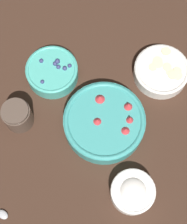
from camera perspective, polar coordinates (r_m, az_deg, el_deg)
ground_plane at (r=1.12m, az=-4.33°, el=-1.37°), size 4.00×4.00×0.00m
bowl_strawberries at (r=1.08m, az=1.69°, el=-1.52°), size 0.24×0.24×0.08m
bowl_blueberries at (r=1.15m, az=-6.32°, el=6.13°), size 0.16×0.16×0.06m
bowl_bananas at (r=1.17m, az=10.30°, el=6.16°), size 0.17×0.17×0.04m
bowl_cream at (r=1.05m, az=6.00°, el=-12.00°), size 0.12×0.12×0.06m
jar_chocolate at (r=1.10m, az=-11.48°, el=-0.59°), size 0.08×0.08×0.09m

